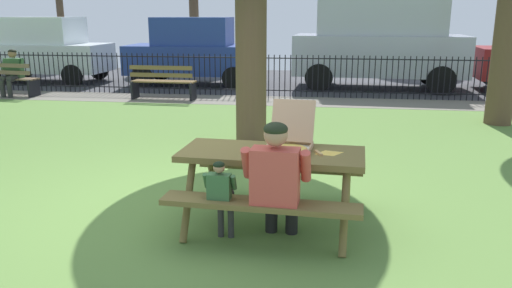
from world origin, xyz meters
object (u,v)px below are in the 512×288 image
(pizza_box_open, at_px, (290,140))
(park_bench_center, at_px, (163,83))
(child_at_table, at_px, (221,193))
(parked_car_left, at_px, (44,49))
(park_bench_left, at_px, (7,80))
(parked_car_right, at_px, (379,42))
(parked_car_center, at_px, (194,51))
(pizza_slice_on_table, at_px, (327,153))
(adult_at_table, at_px, (277,179))
(picnic_table_foreground, at_px, (272,168))
(person_on_park_bench, at_px, (12,70))

(pizza_box_open, xyz_separation_m, park_bench_center, (-3.69, 7.21, -0.44))
(child_at_table, distance_m, parked_car_left, 13.12)
(park_bench_left, xyz_separation_m, parked_car_right, (9.66, 2.72, 0.89))
(parked_car_center, bearing_deg, park_bench_center, -91.77)
(pizza_slice_on_table, height_order, park_bench_left, park_bench_left)
(adult_at_table, bearing_deg, parked_car_center, 108.58)
(park_bench_left, bearing_deg, picnic_table_foreground, -43.41)
(pizza_box_open, distance_m, park_bench_left, 10.70)
(adult_at_table, xyz_separation_m, child_at_table, (-0.51, -0.00, -0.16))
(child_at_table, height_order, parked_car_center, parked_car_center)
(parked_car_center, bearing_deg, parked_car_right, -0.00)
(picnic_table_foreground, bearing_deg, parked_car_center, 108.94)
(child_at_table, relative_size, park_bench_center, 0.50)
(pizza_slice_on_table, bearing_deg, park_bench_center, 119.05)
(parked_car_center, relative_size, parked_car_right, 0.82)
(pizza_slice_on_table, height_order, parked_car_center, parked_car_center)
(child_at_table, xyz_separation_m, park_bench_left, (-7.33, 7.83, -0.08))
(child_at_table, height_order, person_on_park_bench, person_on_park_bench)
(park_bench_center, relative_size, parked_car_left, 0.41)
(parked_car_center, bearing_deg, adult_at_table, -71.42)
(child_at_table, xyz_separation_m, parked_car_right, (2.33, 10.54, 0.81))
(parked_car_center, bearing_deg, child_at_table, -73.93)
(picnic_table_foreground, relative_size, person_on_park_bench, 1.58)
(child_at_table, height_order, parked_car_left, parked_car_left)
(pizza_box_open, relative_size, parked_car_left, 0.15)
(pizza_slice_on_table, distance_m, parked_car_right, 10.15)
(picnic_table_foreground, relative_size, park_bench_left, 1.16)
(adult_at_table, bearing_deg, pizza_slice_on_table, 48.98)
(parked_car_right, bearing_deg, person_on_park_bench, -164.14)
(park_bench_center, height_order, parked_car_left, parked_car_left)
(parked_car_left, height_order, parked_car_center, same)
(picnic_table_foreground, height_order, parked_car_right, parked_car_right)
(picnic_table_foreground, distance_m, child_at_table, 0.66)
(child_at_table, bearing_deg, park_bench_left, 133.13)
(parked_car_right, bearing_deg, picnic_table_foreground, -100.87)
(picnic_table_foreground, relative_size, park_bench_center, 1.17)
(pizza_box_open, relative_size, pizza_slice_on_table, 2.09)
(park_bench_center, distance_m, person_on_park_bench, 4.05)
(pizza_slice_on_table, height_order, parked_car_left, parked_car_left)
(park_bench_center, bearing_deg, child_at_table, -68.25)
(pizza_box_open, relative_size, park_bench_left, 0.36)
(pizza_box_open, height_order, park_bench_center, pizza_box_open)
(pizza_box_open, distance_m, parked_car_center, 10.56)
(picnic_table_foreground, height_order, parked_car_center, parked_car_center)
(picnic_table_foreground, bearing_deg, parked_car_right, 79.13)
(pizza_slice_on_table, height_order, person_on_park_bench, person_on_park_bench)
(pizza_slice_on_table, distance_m, parked_car_center, 10.80)
(person_on_park_bench, bearing_deg, pizza_box_open, -43.03)
(parked_car_left, xyz_separation_m, parked_car_center, (4.76, 0.00, 0.00))
(pizza_slice_on_table, distance_m, park_bench_center, 8.38)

